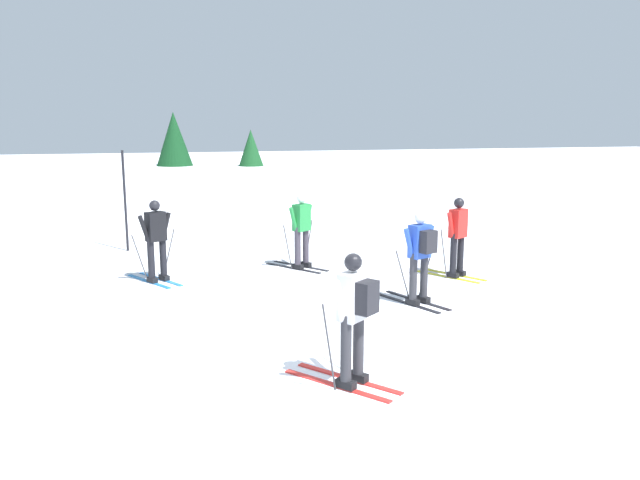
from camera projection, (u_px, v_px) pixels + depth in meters
ground_plane at (297, 344)px, 9.38m from camera, size 120.00×120.00×0.00m
far_snow_ridge at (197, 181)px, 26.89m from camera, size 80.00×9.92×1.47m
skier_green at (301, 229)px, 14.02m from camera, size 1.23×1.52×1.71m
skier_white at (354, 313)px, 7.71m from camera, size 1.27×1.49×1.71m
skier_black at (156, 239)px, 12.83m from camera, size 1.12×1.57×1.71m
skier_red at (457, 235)px, 13.23m from camera, size 1.13×1.57×1.71m
skier_blue at (420, 253)px, 11.23m from camera, size 0.96×1.62×1.71m
trail_marker_pole at (125, 201)px, 15.88m from camera, size 0.06×0.06×2.57m
conifer_far_left at (174, 148)px, 25.79m from camera, size 1.98×1.98×3.66m
conifer_far_right at (251, 158)px, 25.74m from camera, size 1.60×1.60×2.95m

